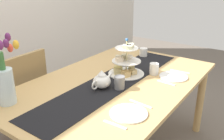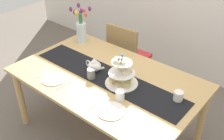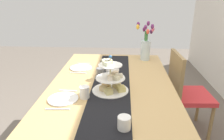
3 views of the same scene
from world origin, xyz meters
name	(u,v)px [view 2 (image 2 of 3)]	position (x,y,z in m)	size (l,w,h in m)	color
ground_plane	(107,132)	(0.00, 0.00, 0.00)	(8.00, 8.00, 0.00)	#6B6056
dining_table	(107,84)	(0.00, 0.00, 0.64)	(1.76, 1.09, 0.73)	tan
chair_left	(127,55)	(-0.34, 0.77, 0.50)	(0.44, 0.44, 0.91)	olive
table_runner	(107,76)	(0.00, 0.00, 0.73)	(1.63, 0.32, 0.00)	black
tiered_cake_stand	(122,75)	(0.17, 0.00, 0.82)	(0.30, 0.30, 0.30)	beige
teapot	(94,66)	(-0.16, 0.00, 0.79)	(0.24, 0.13, 0.14)	white
tulip_vase	(81,28)	(-0.69, 0.36, 0.90)	(0.20, 0.21, 0.45)	silver
cream_jug	(178,96)	(0.68, 0.11, 0.77)	(0.08, 0.08, 0.09)	white
dinner_plate_left	(54,79)	(-0.35, -0.35, 0.73)	(0.23, 0.23, 0.01)	white
fork_left	(44,74)	(-0.50, -0.35, 0.73)	(0.02, 0.15, 0.01)	silver
knife_left	(64,85)	(-0.21, -0.35, 0.73)	(0.01, 0.17, 0.01)	silver
dinner_plate_right	(111,111)	(0.34, -0.35, 0.73)	(0.23, 0.23, 0.01)	white
fork_right	(97,103)	(0.20, -0.35, 0.73)	(0.02, 0.15, 0.01)	silver
knife_right	(125,119)	(0.49, -0.35, 0.73)	(0.01, 0.17, 0.01)	silver
mug_grey	(91,74)	(-0.09, -0.11, 0.78)	(0.08, 0.08, 0.10)	slate
mug_white_text	(120,95)	(0.31, -0.19, 0.78)	(0.08, 0.08, 0.10)	white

